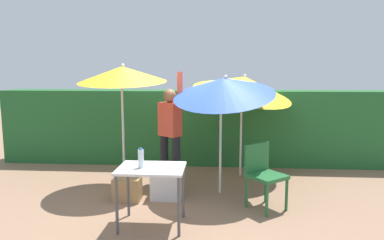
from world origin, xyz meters
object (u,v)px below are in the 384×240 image
at_px(person_vendor, 170,129).
at_px(cooler_box, 167,184).
at_px(bottle_water, 141,158).
at_px(umbrella_orange, 243,85).
at_px(umbrella_rainbow, 122,74).
at_px(crate_cardboard, 127,189).
at_px(umbrella_yellow, 223,87).
at_px(chair_plastic, 263,172).
at_px(folding_table, 151,174).

distance_m(person_vendor, cooler_box, 0.98).
xyz_separation_m(person_vendor, cooler_box, (0.04, -0.65, -0.74)).
bearing_deg(bottle_water, umbrella_orange, 58.23).
height_order(umbrella_orange, bottle_water, umbrella_orange).
bearing_deg(umbrella_orange, umbrella_rainbow, -158.67).
xyz_separation_m(umbrella_orange, crate_cardboard, (-1.77, -1.39, -1.47)).
bearing_deg(umbrella_yellow, crate_cardboard, -163.49).
bearing_deg(umbrella_yellow, umbrella_rainbow, 172.50).
xyz_separation_m(umbrella_rainbow, bottle_water, (0.60, -1.44, -0.99)).
bearing_deg(bottle_water, person_vendor, 85.54).
xyz_separation_m(umbrella_yellow, chair_plastic, (0.55, -0.53, -1.14)).
xyz_separation_m(person_vendor, folding_table, (-0.01, -1.62, -0.29)).
bearing_deg(umbrella_yellow, person_vendor, 154.54).
bearing_deg(cooler_box, chair_plastic, -12.21).
bearing_deg(cooler_box, folding_table, -92.79).
height_order(umbrella_orange, chair_plastic, umbrella_orange).
distance_m(cooler_box, folding_table, 1.08).
bearing_deg(umbrella_orange, umbrella_yellow, -110.90).
bearing_deg(bottle_water, crate_cardboard, 116.03).
xyz_separation_m(umbrella_orange, folding_table, (-1.25, -2.19, -1.00)).
distance_m(umbrella_rainbow, folding_table, 1.99).
height_order(umbrella_rainbow, umbrella_yellow, same).
bearing_deg(bottle_water, cooler_box, 80.57).
bearing_deg(cooler_box, crate_cardboard, -162.37).
bearing_deg(umbrella_orange, bottle_water, -121.77).
xyz_separation_m(person_vendor, chair_plastic, (1.42, -0.95, -0.42)).
height_order(person_vendor, folding_table, person_vendor).
bearing_deg(person_vendor, chair_plastic, -33.69).
xyz_separation_m(umbrella_orange, cooler_box, (-1.21, -1.21, -1.45)).
bearing_deg(person_vendor, umbrella_orange, 24.52).
bearing_deg(umbrella_yellow, folding_table, -126.02).
bearing_deg(cooler_box, umbrella_yellow, 15.74).
xyz_separation_m(person_vendor, crate_cardboard, (-0.53, -0.83, -0.76)).
bearing_deg(folding_table, cooler_box, 87.21).
bearing_deg(umbrella_rainbow, folding_table, -63.11).
height_order(umbrella_orange, crate_cardboard, umbrella_orange).
bearing_deg(umbrella_yellow, umbrella_orange, 69.10).
bearing_deg(folding_table, bottle_water, -167.78).
height_order(umbrella_orange, cooler_box, umbrella_orange).
distance_m(person_vendor, chair_plastic, 1.76).
height_order(chair_plastic, bottle_water, bottle_water).
bearing_deg(chair_plastic, umbrella_rainbow, 160.92).
relative_size(umbrella_yellow, cooler_box, 4.52).
bearing_deg(umbrella_orange, folding_table, -119.79).
bearing_deg(crate_cardboard, umbrella_orange, 38.21).
distance_m(umbrella_orange, umbrella_yellow, 1.05).
distance_m(cooler_box, bottle_water, 1.21).
distance_m(umbrella_rainbow, bottle_water, 1.85).
relative_size(umbrella_rainbow, person_vendor, 1.09).
bearing_deg(umbrella_rainbow, chair_plastic, -19.08).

